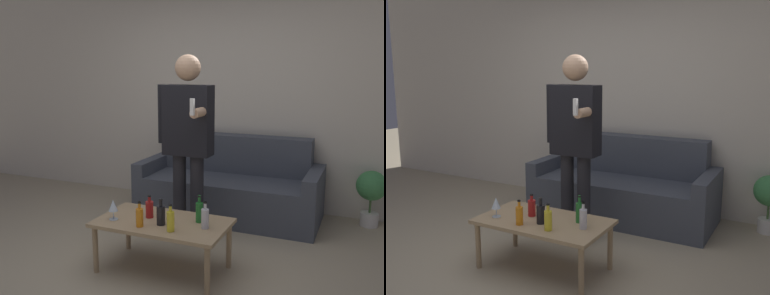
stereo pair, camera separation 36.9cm
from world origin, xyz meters
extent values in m
plane|color=tan|center=(0.00, 0.00, 0.00)|extent=(16.00, 16.00, 0.00)
cube|color=beige|center=(0.00, 2.20, 1.35)|extent=(8.00, 0.06, 2.70)
cube|color=#474C56|center=(0.23, 1.57, 0.22)|extent=(1.72, 0.61, 0.45)
cube|color=#474C56|center=(0.23, 2.00, 0.44)|extent=(1.72, 0.24, 0.88)
cube|color=#474C56|center=(-0.70, 1.69, 0.30)|extent=(0.14, 0.85, 0.60)
cube|color=#474C56|center=(1.16, 1.69, 0.30)|extent=(0.14, 0.85, 0.60)
cube|color=tan|center=(0.15, 0.24, 0.41)|extent=(1.08, 0.60, 0.03)
cylinder|color=tan|center=(-0.34, -0.02, 0.20)|extent=(0.04, 0.04, 0.40)
cylinder|color=tan|center=(0.64, -0.02, 0.20)|extent=(0.04, 0.04, 0.40)
cylinder|color=tan|center=(-0.34, 0.49, 0.20)|extent=(0.04, 0.04, 0.40)
cylinder|color=tan|center=(0.64, 0.49, 0.20)|extent=(0.04, 0.04, 0.40)
cylinder|color=#B21E1E|center=(0.01, 0.27, 0.50)|extent=(0.06, 0.06, 0.14)
cylinder|color=#B21E1E|center=(0.01, 0.27, 0.59)|extent=(0.02, 0.02, 0.05)
cylinder|color=black|center=(0.01, 0.27, 0.61)|extent=(0.03, 0.03, 0.01)
cylinder|color=yellow|center=(0.31, 0.06, 0.50)|extent=(0.06, 0.06, 0.15)
cylinder|color=yellow|center=(0.31, 0.06, 0.61)|extent=(0.02, 0.02, 0.06)
cylinder|color=black|center=(0.31, 0.06, 0.63)|extent=(0.03, 0.03, 0.01)
cylinder|color=black|center=(0.18, 0.16, 0.50)|extent=(0.07, 0.07, 0.15)
cylinder|color=black|center=(0.18, 0.16, 0.61)|extent=(0.03, 0.03, 0.06)
cylinder|color=black|center=(0.18, 0.16, 0.63)|extent=(0.03, 0.03, 0.01)
cylinder|color=orange|center=(0.04, 0.06, 0.50)|extent=(0.06, 0.06, 0.15)
cylinder|color=orange|center=(0.04, 0.06, 0.60)|extent=(0.02, 0.02, 0.06)
cylinder|color=black|center=(0.04, 0.06, 0.62)|extent=(0.03, 0.03, 0.01)
cylinder|color=#23752D|center=(0.44, 0.33, 0.51)|extent=(0.06, 0.06, 0.16)
cylinder|color=#23752D|center=(0.44, 0.33, 0.62)|extent=(0.02, 0.02, 0.06)
cylinder|color=black|center=(0.44, 0.33, 0.64)|extent=(0.03, 0.03, 0.01)
cylinder|color=silver|center=(0.53, 0.22, 0.50)|extent=(0.06, 0.06, 0.15)
cylinder|color=silver|center=(0.53, 0.22, 0.61)|extent=(0.02, 0.02, 0.06)
cylinder|color=black|center=(0.53, 0.22, 0.64)|extent=(0.03, 0.03, 0.01)
cylinder|color=silver|center=(-0.24, 0.11, 0.43)|extent=(0.07, 0.07, 0.01)
cylinder|color=silver|center=(-0.24, 0.11, 0.47)|extent=(0.01, 0.01, 0.07)
cone|color=silver|center=(-0.24, 0.11, 0.55)|extent=(0.08, 0.08, 0.09)
cylinder|color=#232328|center=(0.02, 0.85, 0.43)|extent=(0.13, 0.13, 0.86)
cylinder|color=#232328|center=(0.20, 0.85, 0.43)|extent=(0.13, 0.13, 0.86)
cube|color=black|center=(0.11, 0.85, 1.18)|extent=(0.45, 0.20, 0.64)
sphere|color=tan|center=(0.11, 0.85, 1.65)|extent=(0.24, 0.24, 0.24)
cylinder|color=black|center=(-0.16, 0.85, 1.23)|extent=(0.08, 0.08, 0.55)
cylinder|color=tan|center=(0.29, 0.71, 1.28)|extent=(0.08, 0.29, 0.08)
cube|color=white|center=(0.29, 0.53, 1.34)|extent=(0.03, 0.03, 0.14)
cylinder|color=silver|center=(1.71, 1.99, 0.07)|extent=(0.18, 0.18, 0.14)
cylinder|color=#476B38|center=(1.71, 1.99, 0.24)|extent=(0.02, 0.02, 0.19)
sphere|color=#428E4C|center=(1.71, 1.99, 0.44)|extent=(0.31, 0.31, 0.31)
camera|label=1|loc=(1.67, -2.71, 1.66)|focal=40.00mm
camera|label=2|loc=(2.00, -2.55, 1.66)|focal=40.00mm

